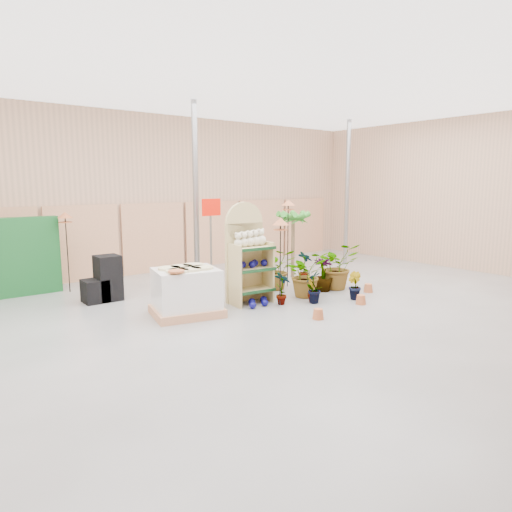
{
  "coord_description": "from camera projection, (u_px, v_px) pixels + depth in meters",
  "views": [
    {
      "loc": [
        -5.68,
        -6.2,
        2.56
      ],
      "look_at": [
        0.3,
        1.5,
        1.0
      ],
      "focal_mm": 32.0,
      "sensor_mm": 36.0,
      "label": 1
    }
  ],
  "objects": [
    {
      "name": "charcoal_planters",
      "position": [
        104.0,
        282.0,
        9.98
      ],
      "size": [
        0.8,
        0.5,
        1.0
      ],
      "color": "black",
      "rests_on": "ground"
    },
    {
      "name": "potted_plant_9",
      "position": [
        354.0,
        286.0,
        10.14
      ],
      "size": [
        0.36,
        0.41,
        0.62
      ],
      "primitive_type": "imported",
      "rotation": [
        0.0,
        0.0,
        1.26
      ],
      "color": "#2D8123",
      "rests_on": "ground"
    },
    {
      "name": "potted_plant_3",
      "position": [
        323.0,
        274.0,
        10.89
      ],
      "size": [
        0.64,
        0.64,
        0.81
      ],
      "primitive_type": "imported",
      "rotation": [
        0.0,
        0.0,
        2.19
      ],
      "color": "#2D8123",
      "rests_on": "ground"
    },
    {
      "name": "room",
      "position": [
        262.0,
        201.0,
        9.04
      ],
      "size": [
        15.2,
        12.1,
        4.7
      ],
      "color": "slate",
      "rests_on": "ground"
    },
    {
      "name": "palm",
      "position": [
        293.0,
        217.0,
        12.3
      ],
      "size": [
        0.7,
        0.7,
        1.92
      ],
      "color": "brown",
      "rests_on": "ground"
    },
    {
      "name": "pallet_stack",
      "position": [
        186.0,
        292.0,
        8.88
      ],
      "size": [
        1.5,
        1.34,
        0.96
      ],
      "rotation": [
        0.0,
        0.0,
        -0.22
      ],
      "color": "tan",
      "rests_on": "ground"
    },
    {
      "name": "bird_table_front",
      "position": [
        281.0,
        225.0,
        9.39
      ],
      "size": [
        0.34,
        0.34,
        1.85
      ],
      "color": "black",
      "rests_on": "ground"
    },
    {
      "name": "potted_plant_10",
      "position": [
        337.0,
        266.0,
        11.11
      ],
      "size": [
        1.26,
        1.18,
        1.13
      ],
      "primitive_type": "imported",
      "rotation": [
        0.0,
        0.0,
        5.94
      ],
      "color": "#2D8123",
      "rests_on": "ground"
    },
    {
      "name": "display_shelf",
      "position": [
        247.0,
        257.0,
        9.8
      ],
      "size": [
        0.95,
        0.64,
        2.17
      ],
      "rotation": [
        0.0,
        0.0,
        -0.08
      ],
      "color": "tan",
      "rests_on": "ground"
    },
    {
      "name": "trellis_stock",
      "position": [
        12.0,
        258.0,
        10.29
      ],
      "size": [
        2.0,
        0.3,
        1.8
      ],
      "primitive_type": "cube",
      "color": "#145321",
      "rests_on": "ground"
    },
    {
      "name": "potted_plant_8",
      "position": [
        313.0,
        286.0,
        9.84
      ],
      "size": [
        0.42,
        0.32,
        0.72
      ],
      "primitive_type": "imported",
      "rotation": [
        0.0,
        0.0,
        3.32
      ],
      "color": "#2D8123",
      "rests_on": "ground"
    },
    {
      "name": "bird_table_back",
      "position": [
        65.0,
        218.0,
        10.59
      ],
      "size": [
        0.34,
        0.34,
        1.9
      ],
      "color": "black",
      "rests_on": "ground"
    },
    {
      "name": "bird_table_right",
      "position": [
        288.0,
        206.0,
        11.12
      ],
      "size": [
        0.34,
        0.34,
        2.16
      ],
      "color": "black",
      "rests_on": "ground"
    },
    {
      "name": "potted_plant_5",
      "position": [
        262.0,
        280.0,
        10.76
      ],
      "size": [
        0.31,
        0.36,
        0.59
      ],
      "primitive_type": "imported",
      "rotation": [
        0.0,
        0.0,
        4.56
      ],
      "color": "#2D8123",
      "rests_on": "ground"
    },
    {
      "name": "potted_plant_2",
      "position": [
        306.0,
        274.0,
        10.35
      ],
      "size": [
        1.03,
        0.93,
        1.04
      ],
      "primitive_type": "imported",
      "rotation": [
        0.0,
        0.0,
        6.16
      ],
      "color": "#2D8123",
      "rests_on": "ground"
    },
    {
      "name": "potted_plant_4",
      "position": [
        304.0,
        266.0,
        12.01
      ],
      "size": [
        0.3,
        0.43,
        0.81
      ],
      "primitive_type": "imported",
      "rotation": [
        0.0,
        0.0,
        1.59
      ],
      "color": "#2D8123",
      "rests_on": "ground"
    },
    {
      "name": "gazing_balls_shelf",
      "position": [
        251.0,
        264.0,
        9.72
      ],
      "size": [
        0.8,
        0.27,
        0.15
      ],
      "color": "#0B0A5E",
      "rests_on": "display_shelf"
    },
    {
      "name": "teddy_bears",
      "position": [
        251.0,
        240.0,
        9.68
      ],
      "size": [
        0.81,
        0.22,
        0.35
      ],
      "color": "beige",
      "rests_on": "display_shelf"
    },
    {
      "name": "potted_plant_6",
      "position": [
        277.0,
        269.0,
        11.05
      ],
      "size": [
        1.18,
        1.14,
        1.0
      ],
      "primitive_type": "imported",
      "rotation": [
        0.0,
        0.0,
        5.75
      ],
      "color": "#2D8123",
      "rests_on": "ground"
    },
    {
      "name": "potted_plant_0",
      "position": [
        282.0,
        288.0,
        9.67
      ],
      "size": [
        0.31,
        0.41,
        0.72
      ],
      "primitive_type": "imported",
      "rotation": [
        0.0,
        0.0,
        1.71
      ],
      "color": "#2D8123",
      "rests_on": "ground"
    },
    {
      "name": "gazing_balls_floor",
      "position": [
        258.0,
        302.0,
        9.62
      ],
      "size": [
        0.63,
        0.39,
        0.15
      ],
      "color": "#0B0A5E",
      "rests_on": "ground"
    },
    {
      "name": "potted_plant_1",
      "position": [
        313.0,
        289.0,
        9.77
      ],
      "size": [
        0.36,
        0.31,
        0.61
      ],
      "primitive_type": "imported",
      "rotation": [
        0.0,
        0.0,
        3.25
      ],
      "color": "#2D8123",
      "rests_on": "ground"
    },
    {
      "name": "offer_sign",
      "position": [
        211.0,
        225.0,
        10.82
      ],
      "size": [
        0.5,
        0.08,
        2.2
      ],
      "color": "gray",
      "rests_on": "ground"
    },
    {
      "name": "potted_plant_11",
      "position": [
        251.0,
        273.0,
        11.24
      ],
      "size": [
        0.57,
        0.57,
        0.74
      ],
      "primitive_type": "imported",
      "rotation": [
        0.0,
        0.0,
        0.61
      ],
      "color": "#2D8123",
      "rests_on": "ground"
    }
  ]
}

